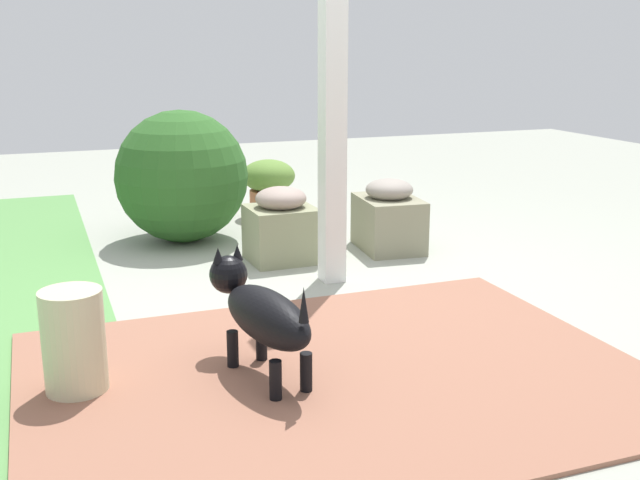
# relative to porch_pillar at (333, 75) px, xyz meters

# --- Properties ---
(ground_plane) EXTENTS (12.00, 12.00, 0.00)m
(ground_plane) POSITION_rel_porch_pillar_xyz_m (-0.17, 0.19, -1.11)
(ground_plane) COLOR #9DA193
(brick_path) EXTENTS (1.80, 2.40, 0.02)m
(brick_path) POSITION_rel_porch_pillar_xyz_m (-1.19, 0.44, -1.10)
(brick_path) COLOR #94604A
(brick_path) RESTS_ON ground
(porch_pillar) EXTENTS (0.12, 0.12, 2.22)m
(porch_pillar) POSITION_rel_porch_pillar_xyz_m (0.00, 0.00, 0.00)
(porch_pillar) COLOR white
(porch_pillar) RESTS_ON ground
(stone_planter_nearest) EXTENTS (0.51, 0.39, 0.45)m
(stone_planter_nearest) POSITION_rel_porch_pillar_xyz_m (0.48, -0.57, -0.90)
(stone_planter_nearest) COLOR gray
(stone_planter_nearest) RESTS_ON ground
(stone_planter_near) EXTENTS (0.38, 0.39, 0.45)m
(stone_planter_near) POSITION_rel_porch_pillar_xyz_m (0.47, 0.14, -0.90)
(stone_planter_near) COLOR gray
(stone_planter_near) RESTS_ON ground
(round_shrub) EXTENTS (0.86, 0.86, 0.86)m
(round_shrub) POSITION_rel_porch_pillar_xyz_m (1.15, 0.59, -0.68)
(round_shrub) COLOR #2B5B23
(round_shrub) RESTS_ON ground
(terracotta_pot_broad) EXTENTS (0.40, 0.40, 0.43)m
(terracotta_pot_broad) POSITION_rel_porch_pillar_xyz_m (1.63, -0.14, -0.86)
(terracotta_pot_broad) COLOR #C06847
(terracotta_pot_broad) RESTS_ON ground
(dog) EXTENTS (0.69, 0.30, 0.47)m
(dog) POSITION_rel_porch_pillar_xyz_m (-1.09, 0.72, -0.83)
(dog) COLOR black
(dog) RESTS_ON ground
(ceramic_urn) EXTENTS (0.23, 0.23, 0.41)m
(ceramic_urn) POSITION_rel_porch_pillar_xyz_m (-0.98, 1.41, -0.91)
(ceramic_urn) COLOR beige
(ceramic_urn) RESTS_ON ground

